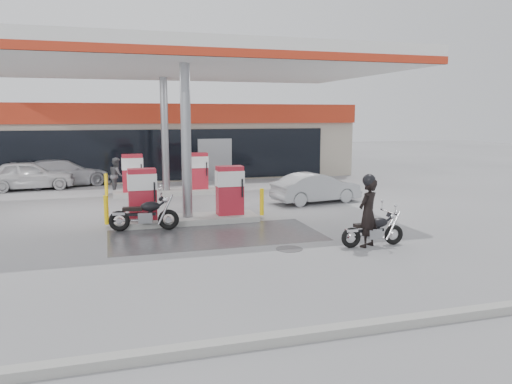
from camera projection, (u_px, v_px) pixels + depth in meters
ground at (199, 236)px, 14.18m from camera, size 90.00×90.00×0.00m
wet_patch at (216, 235)px, 14.32m from camera, size 6.00×3.00×0.00m
drain_cover at (289, 249)px, 12.85m from camera, size 0.70×0.70×0.01m
kerb at (280, 338)px, 7.53m from camera, size 28.00×0.25×0.15m
store_building at (150, 140)px, 28.97m from camera, size 22.00×8.22×4.00m
canopy at (172, 64)px, 18.11m from camera, size 16.00×10.02×5.51m
pump_island_near at (187, 200)px, 15.96m from camera, size 5.14×1.30×1.78m
pump_island_far at (166, 178)px, 21.65m from camera, size 5.14×1.30×1.78m
main_motorcycle at (374, 231)px, 13.08m from camera, size 1.78×0.68×0.91m
biker_main at (368, 213)px, 12.95m from camera, size 0.79×0.71×1.81m
parked_motorcycle at (145, 215)px, 14.85m from camera, size 2.06×0.79×1.06m
sedan_white at (28, 175)px, 23.00m from camera, size 4.16×2.08×1.36m
attendant at (117, 175)px, 22.00m from camera, size 0.64×0.80×1.57m
hatchback_silver at (316, 188)px, 19.60m from camera, size 3.72×1.83×1.17m
parked_car_left at (63, 173)px, 24.17m from camera, size 4.83×2.84×1.31m
parked_car_right at (282, 165)px, 29.48m from camera, size 3.84×2.36×0.99m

